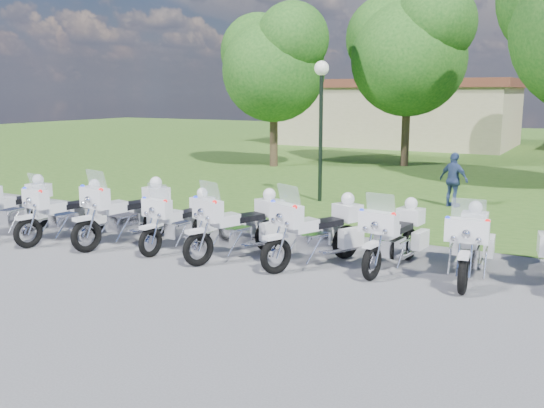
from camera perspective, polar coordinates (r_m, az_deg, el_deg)
The scene contains 15 objects.
ground at distance 12.29m, azimuth -2.00°, elevation -5.33°, with size 100.00×100.00×0.00m, color #5B5B60.
grass_lawn at distance 37.75m, azimuth 19.86°, elevation 4.81°, with size 100.00×48.00×0.01m, color #31591C.
motorcycle_0 at distance 15.62m, azimuth -23.00°, elevation -0.16°, with size 0.94×2.45×1.64m.
motorcycle_1 at distance 14.63m, azimuth -18.67°, elevation -0.61°, with size 1.04×2.38×1.61m.
motorcycle_2 at distance 13.91m, azimuth -13.40°, elevation -0.67°, with size 1.17×2.55×1.73m.
motorcycle_3 at distance 13.28m, azimuth -8.53°, elevation -1.44°, with size 0.86×2.24×1.50m.
motorcycle_4 at distance 12.39m, azimuth -3.00°, elevation -1.91°, with size 1.36×2.34×1.65m.
motorcycle_5 at distance 11.87m, azimuth 4.38°, elevation -2.46°, with size 1.44×2.31×1.66m.
motorcycle_6 at distance 11.86m, azimuth 11.50°, elevation -2.86°, with size 0.92×2.32×1.56m.
motorcycle_7 at distance 11.57m, azimuth 18.15°, elevation -3.45°, with size 0.93×2.38×1.60m.
lamp_post at distance 18.60m, azimuth 4.66°, elevation 10.06°, with size 0.44×0.44×4.27m.
tree_0 at distance 27.57m, azimuth 0.12°, elevation 13.39°, with size 5.37×4.58×7.16m.
tree_1 at distance 28.43m, azimuth 12.68°, elevation 14.19°, with size 6.00×5.12×8.01m.
building_west at distance 40.01m, azimuth 11.71°, elevation 8.46°, with size 14.56×8.32×4.10m.
bystander_c at distance 18.54m, azimuth 16.73°, elevation 2.17°, with size 0.94×0.39×1.61m, color navy.
Camera 1 is at (6.15, -10.09, 3.36)m, focal length 40.00 mm.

